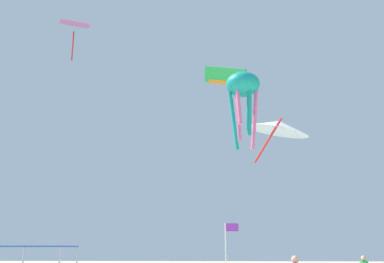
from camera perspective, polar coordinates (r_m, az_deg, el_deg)
canopy_tent at (r=23.26m, az=-19.19°, el=-14.26°), size 2.90×2.80×2.23m
banner_flag at (r=19.72m, az=4.69°, el=-15.50°), size 0.61×0.06×3.19m
kite_octopus_teal at (r=26.62m, az=6.71°, el=5.65°), size 2.80×2.80×4.80m
kite_diamond_pink at (r=42.53m, az=-15.18°, el=13.25°), size 3.51×3.44×4.15m
kite_parafoil_green at (r=37.39m, az=4.32°, el=7.23°), size 3.50×3.64×2.90m
kite_delta_white at (r=32.07m, az=11.23°, el=0.67°), size 6.22×6.20×3.83m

